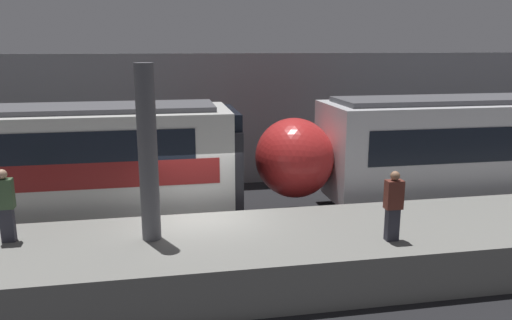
# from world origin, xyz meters

# --- Properties ---
(ground_plane) EXTENTS (120.00, 120.00, 0.00)m
(ground_plane) POSITION_xyz_m (0.00, 0.00, 0.00)
(ground_plane) COLOR black
(platform) EXTENTS (40.00, 3.53, 1.10)m
(platform) POSITION_xyz_m (0.00, -1.77, 0.55)
(platform) COLOR slate
(platform) RESTS_ON ground
(station_rear_barrier) EXTENTS (50.00, 0.15, 5.06)m
(station_rear_barrier) POSITION_xyz_m (0.00, 6.58, 2.53)
(station_rear_barrier) COLOR gray
(station_rear_barrier) RESTS_ON ground
(support_pillar_near) EXTENTS (0.42, 0.42, 3.91)m
(support_pillar_near) POSITION_xyz_m (-1.21, -1.55, 3.05)
(support_pillar_near) COLOR #56565B
(support_pillar_near) RESTS_ON platform
(person_waiting) EXTENTS (0.38, 0.24, 1.65)m
(person_waiting) POSITION_xyz_m (-4.33, -1.14, 1.97)
(person_waiting) COLOR #2D2D38
(person_waiting) RESTS_ON platform
(person_walking) EXTENTS (0.38, 0.24, 1.59)m
(person_walking) POSITION_xyz_m (4.06, -2.64, 1.94)
(person_walking) COLOR #2D2D38
(person_walking) RESTS_ON platform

